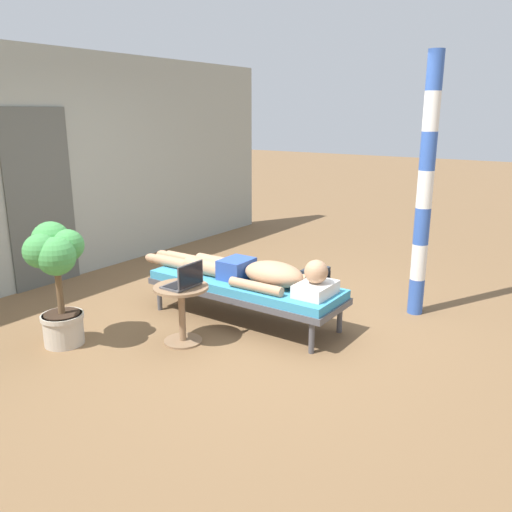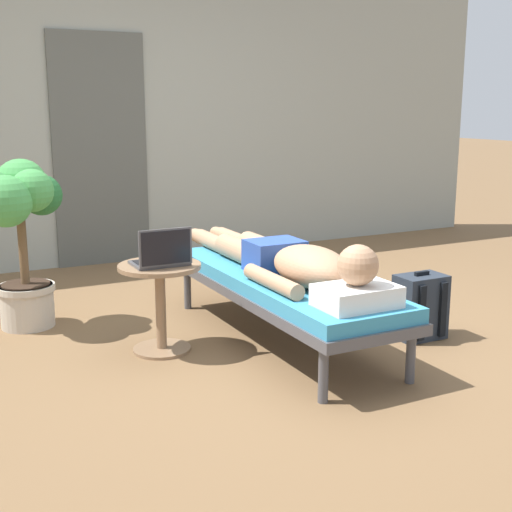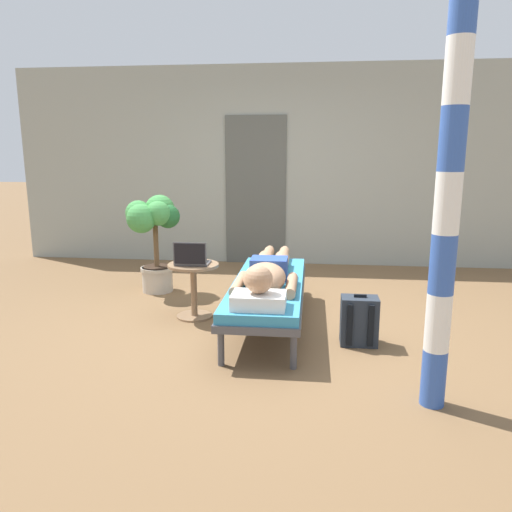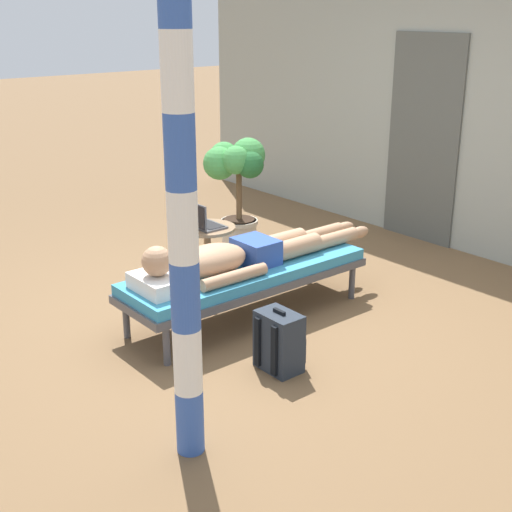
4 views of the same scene
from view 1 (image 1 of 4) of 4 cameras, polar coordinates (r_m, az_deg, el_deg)
The scene contains 10 objects.
ground_plane at distance 5.17m, azimuth -1.71°, elevation -7.18°, with size 40.00×40.00×0.00m, color brown.
house_wall_back at distance 6.80m, azimuth -20.25°, elevation 9.10°, with size 7.60×0.20×2.70m, color #999E93.
house_door_panel at distance 6.52m, azimuth -22.34°, elevation 5.73°, with size 0.84×0.03×2.04m, color #545651.
lounge_chair at distance 5.09m, azimuth -1.24°, elevation -3.37°, with size 0.64×1.98×0.42m.
person_reclining at distance 4.99m, azimuth -0.37°, elevation -1.72°, with size 0.53×2.17×0.32m.
side_table at distance 4.66m, azimuth -8.07°, elevation -5.21°, with size 0.48×0.48×0.52m.
laptop at distance 4.55m, azimuth -7.70°, elevation -2.69°, with size 0.31×0.24×0.23m.
backpack at distance 5.60m, azimuth 6.38°, elevation -3.34°, with size 0.30×0.26×0.42m.
potted_plant at distance 4.75m, azimuth -20.80°, elevation -1.01°, with size 0.58×0.57×1.09m.
porch_post at distance 5.33m, azimuth 17.85°, elevation 6.90°, with size 0.15×0.15×2.53m.
Camera 1 is at (-3.84, -2.84, 1.98)m, focal length 36.88 mm.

